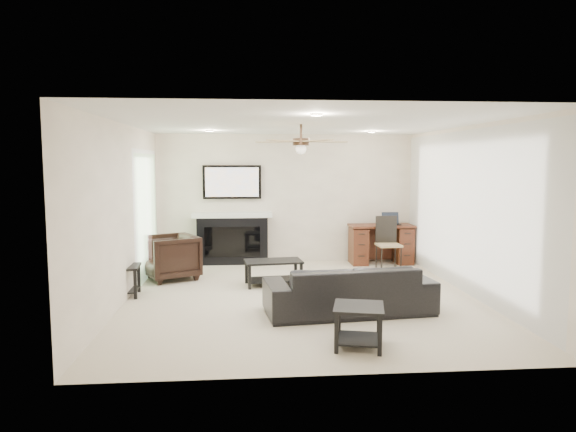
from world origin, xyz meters
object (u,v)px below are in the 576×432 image
(coffee_table, at_px, (273,273))
(fireplace_unit, at_px, (232,215))
(armchair, at_px, (170,257))
(sofa, at_px, (349,289))
(desk, at_px, (381,244))

(coffee_table, xyz_separation_m, fireplace_unit, (-0.69, 1.78, 0.75))
(armchair, bearing_deg, fireplace_unit, 113.39)
(coffee_table, bearing_deg, armchair, 155.42)
(armchair, relative_size, fireplace_unit, 0.43)
(sofa, distance_m, armchair, 3.37)
(sofa, xyz_separation_m, fireplace_unit, (-1.59, 3.38, 0.64))
(desk, bearing_deg, fireplace_unit, 176.10)
(sofa, height_order, fireplace_unit, fireplace_unit)
(armchair, distance_m, fireplace_unit, 1.69)
(coffee_table, xyz_separation_m, desk, (2.17, 1.58, 0.18))
(armchair, xyz_separation_m, desk, (3.87, 1.03, 0.00))
(armchair, relative_size, coffee_table, 0.92)
(coffee_table, bearing_deg, fireplace_unit, 104.61)
(sofa, distance_m, coffee_table, 1.84)
(sofa, bearing_deg, desk, -117.95)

